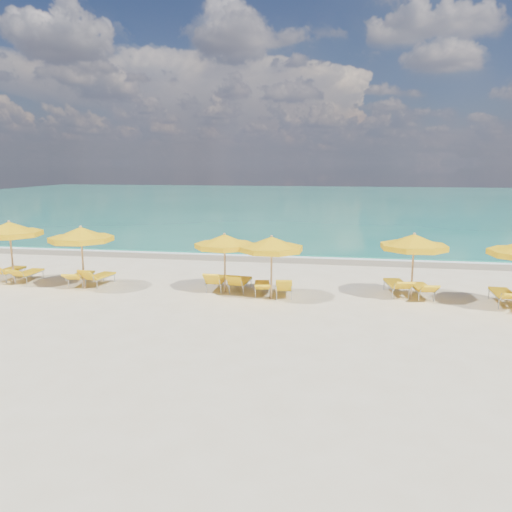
# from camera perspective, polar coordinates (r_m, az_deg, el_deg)

# --- Properties ---
(ground_plane) EXTENTS (120.00, 120.00, 0.00)m
(ground_plane) POSITION_cam_1_polar(r_m,az_deg,el_deg) (19.02, -0.79, -4.38)
(ground_plane) COLOR beige
(ocean) EXTENTS (120.00, 80.00, 0.30)m
(ocean) POSITION_cam_1_polar(r_m,az_deg,el_deg) (66.32, 7.03, 6.26)
(ocean) COLOR #14735C
(ocean) RESTS_ON ground
(wet_sand_band) EXTENTS (120.00, 2.60, 0.01)m
(wet_sand_band) POSITION_cam_1_polar(r_m,az_deg,el_deg) (26.14, 2.25, -0.25)
(wet_sand_band) COLOR tan
(wet_sand_band) RESTS_ON ground
(foam_line) EXTENTS (120.00, 1.20, 0.03)m
(foam_line) POSITION_cam_1_polar(r_m,az_deg,el_deg) (26.92, 2.48, 0.07)
(foam_line) COLOR white
(foam_line) RESTS_ON ground
(whitecap_near) EXTENTS (14.00, 0.36, 0.05)m
(whitecap_near) POSITION_cam_1_polar(r_m,az_deg,el_deg) (36.63, -5.05, 2.84)
(whitecap_near) COLOR white
(whitecap_near) RESTS_ON ground
(whitecap_far) EXTENTS (18.00, 0.30, 0.05)m
(whitecap_far) POSITION_cam_1_polar(r_m,az_deg,el_deg) (42.58, 16.10, 3.55)
(whitecap_far) COLOR white
(whitecap_far) RESTS_ON ground
(umbrella_1) EXTENTS (2.99, 2.99, 2.61)m
(umbrella_1) POSITION_cam_1_polar(r_m,az_deg,el_deg) (22.79, -26.35, 2.72)
(umbrella_1) COLOR tan
(umbrella_1) RESTS_ON ground
(umbrella_2) EXTENTS (3.18, 3.18, 2.52)m
(umbrella_2) POSITION_cam_1_polar(r_m,az_deg,el_deg) (20.62, -19.37, 2.29)
(umbrella_2) COLOR tan
(umbrella_2) RESTS_ON ground
(umbrella_3) EXTENTS (2.68, 2.68, 2.32)m
(umbrella_3) POSITION_cam_1_polar(r_m,az_deg,el_deg) (18.92, -3.62, 1.64)
(umbrella_3) COLOR tan
(umbrella_3) RESTS_ON ground
(umbrella_4) EXTENTS (3.00, 3.00, 2.36)m
(umbrella_4) POSITION_cam_1_polar(r_m,az_deg,el_deg) (18.00, 1.79, 1.31)
(umbrella_4) COLOR tan
(umbrella_4) RESTS_ON ground
(umbrella_5) EXTENTS (3.07, 3.07, 2.46)m
(umbrella_5) POSITION_cam_1_polar(r_m,az_deg,el_deg) (18.83, 17.61, 1.49)
(umbrella_5) COLOR tan
(umbrella_5) RESTS_ON ground
(lounger_1_left) EXTENTS (0.69, 1.93, 0.89)m
(lounger_1_left) POSITION_cam_1_polar(r_m,az_deg,el_deg) (23.76, -26.41, -1.87)
(lounger_1_left) COLOR #A5A8AD
(lounger_1_left) RESTS_ON ground
(lounger_1_right) EXTENTS (0.63, 1.83, 0.74)m
(lounger_1_right) POSITION_cam_1_polar(r_m,az_deg,el_deg) (23.08, -24.55, -2.12)
(lounger_1_right) COLOR #A5A8AD
(lounger_1_right) RESTS_ON ground
(lounger_2_left) EXTENTS (0.88, 2.02, 0.73)m
(lounger_2_left) POSITION_cam_1_polar(r_m,az_deg,el_deg) (21.62, -19.37, -2.53)
(lounger_2_left) COLOR #A5A8AD
(lounger_2_left) RESTS_ON ground
(lounger_2_right) EXTENTS (0.85, 1.84, 0.85)m
(lounger_2_right) POSITION_cam_1_polar(r_m,az_deg,el_deg) (21.31, -17.44, -2.61)
(lounger_2_right) COLOR #A5A8AD
(lounger_2_right) RESTS_ON ground
(lounger_3_left) EXTENTS (0.65, 1.84, 0.88)m
(lounger_3_left) POSITION_cam_1_polar(r_m,az_deg,el_deg) (19.70, -4.44, -3.18)
(lounger_3_left) COLOR #A5A8AD
(lounger_3_left) RESTS_ON ground
(lounger_3_right) EXTENTS (0.73, 1.83, 0.87)m
(lounger_3_right) POSITION_cam_1_polar(r_m,az_deg,el_deg) (19.45, -1.82, -3.35)
(lounger_3_right) COLOR #A5A8AD
(lounger_3_right) RESTS_ON ground
(lounger_4_left) EXTENTS (0.86, 1.85, 0.65)m
(lounger_4_left) POSITION_cam_1_polar(r_m,az_deg,el_deg) (18.94, 0.72, -3.79)
(lounger_4_left) COLOR #A5A8AD
(lounger_4_left) RESTS_ON ground
(lounger_4_right) EXTENTS (0.77, 1.79, 0.86)m
(lounger_4_right) POSITION_cam_1_polar(r_m,az_deg,el_deg) (18.74, 3.24, -3.91)
(lounger_4_right) COLOR #A5A8AD
(lounger_4_right) RESTS_ON ground
(lounger_5_left) EXTENTS (0.98, 2.12, 0.80)m
(lounger_5_left) POSITION_cam_1_polar(r_m,az_deg,el_deg) (19.63, 15.76, -3.58)
(lounger_5_left) COLOR #A5A8AD
(lounger_5_left) RESTS_ON ground
(lounger_5_right) EXTENTS (0.90, 1.93, 0.75)m
(lounger_5_right) POSITION_cam_1_polar(r_m,az_deg,el_deg) (19.51, 18.40, -3.87)
(lounger_5_right) COLOR #A5A8AD
(lounger_5_right) RESTS_ON ground
(lounger_6_left) EXTENTS (0.70, 2.05, 0.74)m
(lounger_6_left) POSITION_cam_1_polar(r_m,az_deg,el_deg) (19.57, 26.40, -4.35)
(lounger_6_left) COLOR #A5A8AD
(lounger_6_left) RESTS_ON ground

